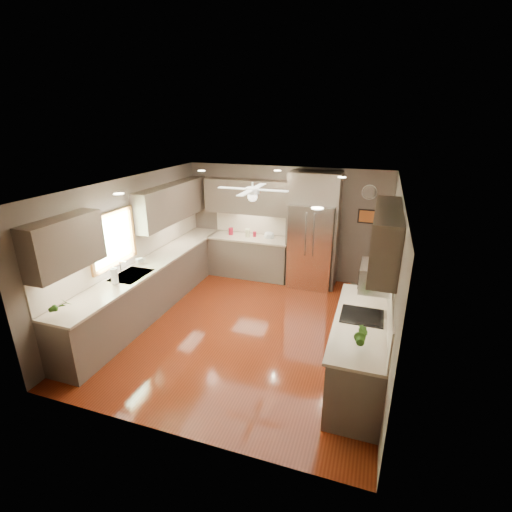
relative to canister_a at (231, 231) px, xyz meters
The scene contains 27 objects.
floor 2.72m from the canister_a, 61.70° to the right, with size 5.00×5.00×0.00m, color #541B0B.
ceiling 2.92m from the canister_a, 61.70° to the right, with size 5.00×5.00×0.00m, color white.
wall_back 1.25m from the canister_a, 13.21° to the left, with size 4.50×4.50×0.00m, color brown.
wall_front 4.87m from the canister_a, 75.79° to the right, with size 4.50×4.50×0.00m, color brown.
wall_left 2.47m from the canister_a, 115.42° to the right, with size 5.00×5.00×0.00m, color brown.
wall_right 4.10m from the canister_a, 32.79° to the right, with size 5.00×5.00×0.00m, color brown.
canister_a is the anchor object (origin of this frame).
canister_c 0.42m from the canister_a, ahead, with size 0.11×0.11×0.18m, color #BEBD8E.
canister_d 0.57m from the canister_a, ahead, with size 0.08×0.08×0.12m, color maroon.
soap_bottle 2.41m from the canister_a, 111.10° to the right, with size 0.08×0.08×0.18m, color white.
potted_plant_left 4.27m from the canister_a, 99.98° to the right, with size 0.17×0.11×0.32m, color #2D5B1A.
potted_plant_right 4.82m from the canister_a, 49.61° to the right, with size 0.17×0.14×0.31m, color #2D5B1A.
bowl 0.91m from the canister_a, ahead, with size 0.24×0.24×0.06m, color #BEBD8E.
left_run 2.27m from the canister_a, 110.15° to the right, with size 0.65×4.70×1.45m.
back_run 0.71m from the canister_a, ahead, with size 1.85×0.65×1.45m.
uppers 1.79m from the canister_a, 73.26° to the right, with size 4.50×4.70×0.95m.
window 2.95m from the canister_a, 110.65° to the right, with size 0.05×1.12×0.92m.
sink 2.82m from the canister_a, 105.15° to the right, with size 0.50×0.70×0.32m.
refrigerator 1.90m from the canister_a, ahead, with size 1.06×0.75×2.45m.
right_run 4.38m from the canister_a, 44.02° to the right, with size 0.70×2.20×1.45m.
microwave 4.27m from the canister_a, 40.69° to the right, with size 0.43×0.55×0.34m.
ceiling_fan 2.61m from the canister_a, 58.09° to the right, with size 1.18×1.18×0.32m.
recessed_lights 2.61m from the canister_a, 57.59° to the right, with size 2.84×3.14×0.01m.
wall_clock 3.13m from the canister_a, ahead, with size 0.30×0.03×0.30m.
framed_print 3.00m from the canister_a, ahead, with size 0.36×0.03×0.30m.
stool 3.21m from the canister_a, 18.99° to the right, with size 0.51×0.51×0.47m.
paper_towel 3.20m from the canister_a, 103.43° to the right, with size 0.11×0.11×0.29m.
Camera 1 is at (1.95, -5.34, 3.45)m, focal length 26.00 mm.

